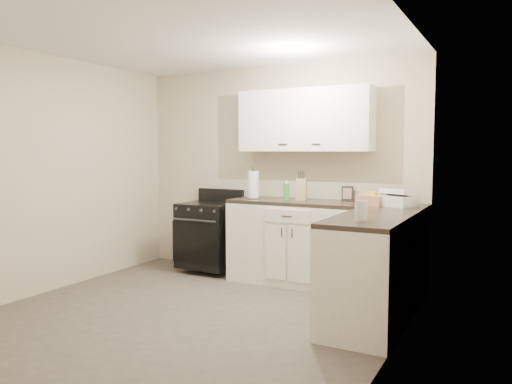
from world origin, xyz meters
The scene contains 21 objects.
floor centered at (0.00, 0.00, 0.00)m, with size 3.60×3.60×0.00m, color #473F38.
ceiling centered at (0.00, 0.00, 2.50)m, with size 3.60×3.60×0.00m, color white.
wall_back centered at (0.00, 1.80, 1.25)m, with size 3.60×3.60×0.00m, color beige.
wall_right centered at (1.80, 0.00, 1.25)m, with size 3.60×3.60×0.00m, color beige.
wall_left centered at (-1.80, 0.00, 1.25)m, with size 3.60×3.60×0.00m, color beige.
wall_front centered at (0.00, -1.80, 1.25)m, with size 3.60×3.60×0.00m, color beige.
base_cabinets_back centered at (0.43, 1.50, 0.45)m, with size 1.55×0.60×0.90m, color white.
base_cabinets_right centered at (1.50, 0.85, 0.45)m, with size 0.60×1.90×0.90m, color white.
countertop_back centered at (0.43, 1.50, 0.92)m, with size 1.55×0.60×0.04m, color black.
countertop_right centered at (1.50, 0.85, 0.92)m, with size 0.60×1.90×0.04m, color black.
upper_cabinets centered at (0.43, 1.65, 1.84)m, with size 1.55×0.30×0.70m, color white.
stove centered at (-0.77, 1.48, 0.46)m, with size 0.65×0.56×0.79m, color black.
knife_block centered at (0.44, 1.53, 1.06)m, with size 0.11×0.10×0.24m, color tan.
paper_towel centered at (-0.13, 1.46, 1.10)m, with size 0.13×0.13×0.32m, color white.
soap_bottle centered at (0.31, 1.40, 1.04)m, with size 0.07×0.07×0.20m, color green.
picture_frame centered at (0.91, 1.73, 1.02)m, with size 0.13×0.02×0.16m, color black.
wicker_basket centered at (1.27, 1.45, 0.99)m, with size 0.30×0.20×0.10m, color tan.
countertop_grill centered at (1.54, 1.42, 0.99)m, with size 0.30×0.28×0.11m, color white.
glass_jar centered at (1.50, 0.22, 1.02)m, with size 0.10×0.10×0.16m, color silver.
oven_mitt_near centered at (1.18, 0.28, 0.52)m, with size 0.02×0.13×0.23m, color black.
oven_mitt_far centered at (1.18, 0.64, 0.52)m, with size 0.02×0.14×0.25m, color black.
Camera 1 is at (2.59, -3.63, 1.50)m, focal length 35.00 mm.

